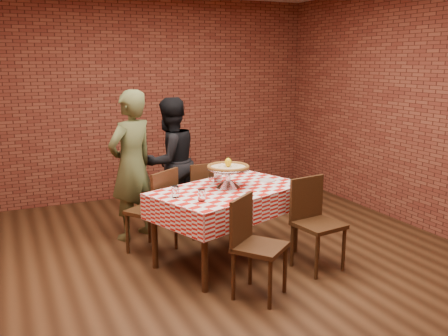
{
  "coord_description": "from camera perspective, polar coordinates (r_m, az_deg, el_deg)",
  "views": [
    {
      "loc": [
        -1.77,
        -3.98,
        2.01
      ],
      "look_at": [
        0.25,
        0.41,
        0.93
      ],
      "focal_mm": 39.09,
      "sensor_mm": 36.0,
      "label": 1
    }
  ],
  "objects": [
    {
      "name": "table",
      "position": [
        4.97,
        0.46,
        -6.64
      ],
      "size": [
        1.68,
        1.33,
        0.75
      ],
      "primitive_type": "cube",
      "rotation": [
        0.0,
        0.0,
        0.35
      ],
      "color": "#3D2211",
      "rests_on": "ground"
    },
    {
      "name": "lemon",
      "position": [
        4.85,
        0.49,
        0.65
      ],
      "size": [
        0.08,
        0.08,
        0.09
      ],
      "primitive_type": "ellipsoid",
      "rotation": [
        0.0,
        0.0,
        0.26
      ],
      "color": "yellow",
      "rests_on": "pizza"
    },
    {
      "name": "tablecloth",
      "position": [
        4.89,
        0.46,
        -3.8
      ],
      "size": [
        1.73,
        1.38,
        0.25
      ],
      "primitive_type": null,
      "rotation": [
        0.0,
        0.0,
        0.35
      ],
      "color": "red",
      "rests_on": "table"
    },
    {
      "name": "back_wall",
      "position": [
        7.23,
        -10.49,
        7.92
      ],
      "size": [
        5.5,
        0.0,
        5.5
      ],
      "primitive_type": "plane",
      "rotation": [
        1.57,
        0.0,
        0.0
      ],
      "color": "maroon",
      "rests_on": "ground"
    },
    {
      "name": "chair_near_left",
      "position": [
        4.21,
        4.23,
        -9.4
      ],
      "size": [
        0.55,
        0.55,
        0.87
      ],
      "primitive_type": null,
      "rotation": [
        0.0,
        0.0,
        0.65
      ],
      "color": "#3D2211",
      "rests_on": "ground"
    },
    {
      "name": "ground",
      "position": [
        4.8,
        -0.65,
        -12.19
      ],
      "size": [
        6.0,
        6.0,
        0.0
      ],
      "primitive_type": "plane",
      "color": "black",
      "rests_on": "ground"
    },
    {
      "name": "chair_far_right",
      "position": [
        5.7,
        -2.74,
        -3.47
      ],
      "size": [
        0.42,
        0.42,
        0.88
      ],
      "primitive_type": null,
      "rotation": [
        0.0,
        0.0,
        3.19
      ],
      "color": "#3D2211",
      "rests_on": "ground"
    },
    {
      "name": "condiment_caddy",
      "position": [
        5.1,
        -1.03,
        -0.79
      ],
      "size": [
        0.13,
        0.11,
        0.15
      ],
      "primitive_type": "cube",
      "rotation": [
        0.0,
        0.0,
        0.31
      ],
      "color": "silver",
      "rests_on": "tablecloth"
    },
    {
      "name": "pizza_stand",
      "position": [
        4.88,
        0.49,
        -1.12
      ],
      "size": [
        0.54,
        0.54,
        0.2
      ],
      "primitive_type": null,
      "rotation": [
        0.0,
        0.0,
        0.26
      ],
      "color": "silver",
      "rests_on": "tablecloth"
    },
    {
      "name": "sweetener_packet_b",
      "position": [
        5.24,
        6.67,
        -1.32
      ],
      "size": [
        0.06,
        0.04,
        0.0
      ],
      "primitive_type": "cube",
      "rotation": [
        0.0,
        0.0,
        0.21
      ],
      "color": "white",
      "rests_on": "tablecloth"
    },
    {
      "name": "sweetener_packet_a",
      "position": [
        5.21,
        6.45,
        -1.4
      ],
      "size": [
        0.06,
        0.06,
        0.0
      ],
      "primitive_type": "cube",
      "rotation": [
        0.0,
        0.0,
        0.6
      ],
      "color": "white",
      "rests_on": "tablecloth"
    },
    {
      "name": "water_glass_right",
      "position": [
        4.55,
        -5.72,
        -2.78
      ],
      "size": [
        0.09,
        0.09,
        0.11
      ],
      "primitive_type": "cylinder",
      "rotation": [
        0.0,
        0.0,
        0.35
      ],
      "color": "white",
      "rests_on": "tablecloth"
    },
    {
      "name": "water_glass_left",
      "position": [
        4.42,
        -2.63,
        -3.2
      ],
      "size": [
        0.09,
        0.09,
        0.11
      ],
      "primitive_type": "cylinder",
      "rotation": [
        0.0,
        0.0,
        0.35
      ],
      "color": "white",
      "rests_on": "tablecloth"
    },
    {
      "name": "diner_olive",
      "position": [
        5.57,
        -10.75,
        0.29
      ],
      "size": [
        0.74,
        0.65,
        1.69
      ],
      "primitive_type": "imported",
      "rotation": [
        0.0,
        0.0,
        3.64
      ],
      "color": "#4A512B",
      "rests_on": "ground"
    },
    {
      "name": "diner_black",
      "position": [
        6.03,
        -6.33,
        0.76
      ],
      "size": [
        0.92,
        0.81,
        1.57
      ],
      "primitive_type": "imported",
      "rotation": [
        0.0,
        0.0,
        3.48
      ],
      "color": "black",
      "rests_on": "ground"
    },
    {
      "name": "side_plate",
      "position": [
        5.16,
        5.03,
        -1.46
      ],
      "size": [
        0.22,
        0.22,
        0.01
      ],
      "primitive_type": "cylinder",
      "rotation": [
        0.0,
        0.0,
        0.35
      ],
      "color": "white",
      "rests_on": "tablecloth"
    },
    {
      "name": "chair_near_right",
      "position": [
        4.83,
        11.0,
        -6.61
      ],
      "size": [
        0.46,
        0.46,
        0.89
      ],
      "primitive_type": null,
      "rotation": [
        0.0,
        0.0,
        0.14
      ],
      "color": "#3D2211",
      "rests_on": "ground"
    },
    {
      "name": "chair_far_left",
      "position": [
        5.22,
        -8.52,
        -4.95
      ],
      "size": [
        0.59,
        0.59,
        0.9
      ],
      "primitive_type": null,
      "rotation": [
        0.0,
        0.0,
        3.75
      ],
      "color": "#3D2211",
      "rests_on": "ground"
    },
    {
      "name": "pizza",
      "position": [
        4.86,
        0.49,
        0.07
      ],
      "size": [
        0.52,
        0.52,
        0.03
      ],
      "primitive_type": "cylinder",
      "rotation": [
        0.0,
        0.0,
        0.26
      ],
      "color": "beige",
      "rests_on": "pizza_stand"
    }
  ]
}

